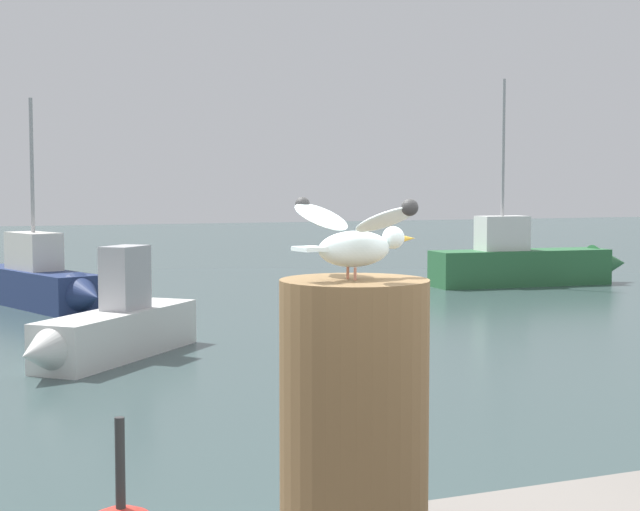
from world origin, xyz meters
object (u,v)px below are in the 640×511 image
boat_navy (42,282)px  boat_white (109,329)px  seagull (356,237)px  boat_green (532,262)px  mooring_post (354,433)px

boat_navy → boat_white: bearing=-88.1°
boat_white → seagull: bearing=-96.5°
boat_navy → boat_white: boat_navy is taller
boat_green → boat_white: (-11.73, -6.56, -0.12)m
boat_white → boat_green: bearing=29.2°
boat_green → boat_navy: bearing=-179.5°
seagull → boat_navy: boat_navy is taller
mooring_post → boat_green: size_ratio=0.16×
mooring_post → boat_white: 11.37m
mooring_post → boat_navy: bearing=86.5°
mooring_post → boat_green: 22.06m
boat_navy → boat_green: (11.95, 0.10, 0.04)m
boat_navy → mooring_post: bearing=-93.5°
boat_green → mooring_post: bearing=-126.2°
seagull → boat_white: 11.45m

